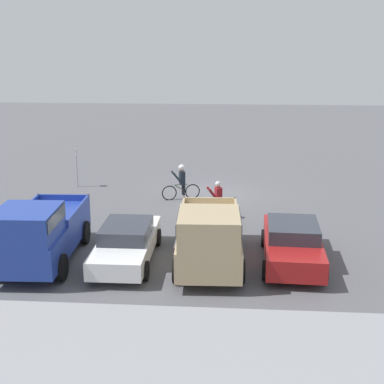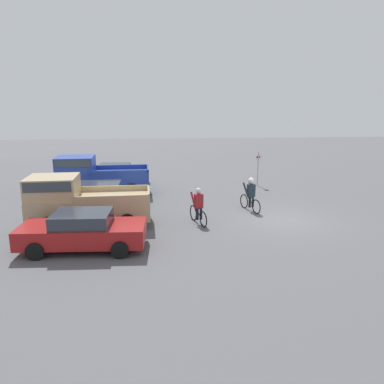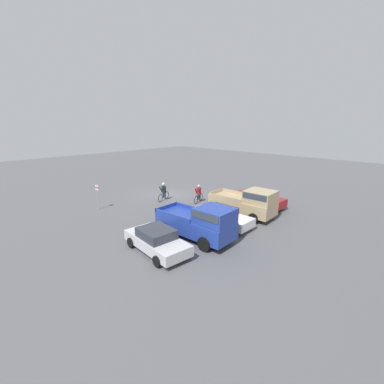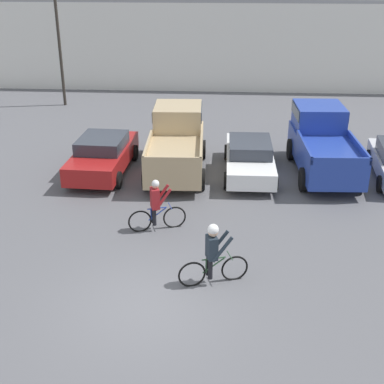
{
  "view_description": "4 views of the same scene",
  "coord_description": "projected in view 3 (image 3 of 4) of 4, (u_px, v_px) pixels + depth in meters",
  "views": [
    {
      "loc": [
        -0.76,
        25.48,
        7.2
      ],
      "look_at": [
        0.81,
        4.08,
        1.2
      ],
      "focal_mm": 50.0,
      "sensor_mm": 36.0,
      "label": 1
    },
    {
      "loc": [
        -16.22,
        5.62,
        5.33
      ],
      "look_at": [
        0.81,
        4.08,
        1.2
      ],
      "focal_mm": 35.0,
      "sensor_mm": 36.0,
      "label": 2
    },
    {
      "loc": [
        16.44,
        19.1,
        7.04
      ],
      "look_at": [
        0.81,
        4.08,
        1.2
      ],
      "focal_mm": 24.0,
      "sensor_mm": 36.0,
      "label": 3
    },
    {
      "loc": [
        1.78,
        -10.53,
        7.72
      ],
      "look_at": [
        0.81,
        4.08,
        1.2
      ],
      "focal_mm": 50.0,
      "sensor_mm": 36.0,
      "label": 4
    }
  ],
  "objects": [
    {
      "name": "pickup_truck_0",
      "position": [
        247.0,
        202.0,
        19.75
      ],
      "size": [
        2.38,
        5.21,
        2.24
      ],
      "color": "tan",
      "rests_on": "ground_plane"
    },
    {
      "name": "ground_plane",
      "position": [
        169.0,
        195.0,
        26.06
      ],
      "size": [
        80.0,
        80.0,
        0.0
      ],
      "primitive_type": "plane",
      "color": "#56565B"
    },
    {
      "name": "cyclist_0",
      "position": [
        164.0,
        191.0,
        24.04
      ],
      "size": [
        1.78,
        0.68,
        1.71
      ],
      "color": "black",
      "rests_on": "ground_plane"
    },
    {
      "name": "sedan_1",
      "position": [
        220.0,
        216.0,
        18.2
      ],
      "size": [
        1.94,
        4.71,
        1.33
      ],
      "color": "white",
      "rests_on": "ground_plane"
    },
    {
      "name": "pickup_truck_1",
      "position": [
        200.0,
        222.0,
        15.72
      ],
      "size": [
        2.38,
        5.25,
        2.3
      ],
      "color": "#233D9E",
      "rests_on": "ground_plane"
    },
    {
      "name": "cyclist_1",
      "position": [
        199.0,
        194.0,
        23.42
      ],
      "size": [
        1.72,
        0.66,
        1.66
      ],
      "color": "black",
      "rests_on": "ground_plane"
    },
    {
      "name": "sedan_2",
      "position": [
        157.0,
        240.0,
        14.4
      ],
      "size": [
        2.28,
        4.47,
        1.37
      ],
      "color": "silver",
      "rests_on": "ground_plane"
    },
    {
      "name": "fire_lane_sign",
      "position": [
        97.0,
        194.0,
        21.28
      ],
      "size": [
        0.13,
        0.29,
        2.21
      ],
      "color": "#9E9EA3",
      "rests_on": "ground_plane"
    },
    {
      "name": "sedan_0",
      "position": [
        258.0,
        198.0,
        22.24
      ],
      "size": [
        2.16,
        4.62,
        1.43
      ],
      "color": "maroon",
      "rests_on": "ground_plane"
    }
  ]
}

